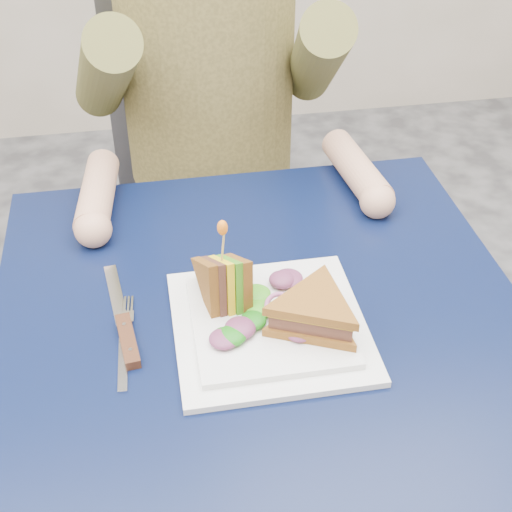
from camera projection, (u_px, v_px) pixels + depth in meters
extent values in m
cube|color=black|center=(262.00, 320.00, 1.01)|extent=(0.75, 0.75, 0.03)
cylinder|color=#595B5E|center=(77.00, 364.00, 1.44)|extent=(0.04, 0.04, 0.70)
cylinder|color=#595B5E|center=(381.00, 326.00, 1.53)|extent=(0.04, 0.04, 0.70)
cube|color=#47474C|center=(214.00, 224.00, 1.65)|extent=(0.42, 0.40, 0.04)
cube|color=#47474C|center=(200.00, 91.00, 1.64)|extent=(0.42, 0.03, 0.46)
cylinder|color=#47474C|center=(150.00, 357.00, 1.64)|extent=(0.02, 0.02, 0.43)
cylinder|color=#47474C|center=(302.00, 338.00, 1.69)|extent=(0.02, 0.02, 0.43)
cylinder|color=#47474C|center=(142.00, 266.00, 1.91)|extent=(0.02, 0.02, 0.43)
cylinder|color=#47474C|center=(274.00, 252.00, 1.96)|extent=(0.02, 0.02, 0.43)
cylinder|color=brown|center=(207.00, 54.00, 1.38)|extent=(0.34, 0.34, 0.52)
cylinder|color=brown|center=(105.00, 72.00, 1.27)|extent=(0.15, 0.39, 0.31)
cylinder|color=tan|center=(97.00, 193.00, 1.19)|extent=(0.08, 0.20, 0.06)
sphere|color=tan|center=(93.00, 229.00, 1.12)|extent=(0.06, 0.06, 0.06)
cylinder|color=brown|center=(317.00, 57.00, 1.33)|extent=(0.15, 0.39, 0.31)
cylinder|color=tan|center=(356.00, 169.00, 1.25)|extent=(0.08, 0.20, 0.06)
sphere|color=tan|center=(377.00, 201.00, 1.18)|extent=(0.06, 0.06, 0.06)
cube|color=white|center=(270.00, 326.00, 0.97)|extent=(0.26, 0.26, 0.01)
cube|color=white|center=(270.00, 321.00, 0.97)|extent=(0.21, 0.21, 0.01)
cube|color=silver|center=(123.00, 359.00, 0.93)|extent=(0.02, 0.12, 0.00)
cube|color=silver|center=(126.00, 317.00, 0.99)|extent=(0.02, 0.02, 0.00)
cube|color=silver|center=(121.00, 304.00, 1.01)|extent=(0.01, 0.03, 0.00)
cube|color=silver|center=(125.00, 304.00, 1.01)|extent=(0.01, 0.03, 0.00)
cube|color=silver|center=(129.00, 304.00, 1.01)|extent=(0.01, 0.03, 0.00)
cube|color=silver|center=(132.00, 304.00, 1.01)|extent=(0.01, 0.03, 0.00)
cube|color=silver|center=(116.00, 295.00, 1.03)|extent=(0.03, 0.14, 0.00)
cube|color=black|center=(128.00, 341.00, 0.95)|extent=(0.03, 0.10, 0.01)
cylinder|color=silver|center=(124.00, 324.00, 0.96)|extent=(0.01, 0.01, 0.00)
cylinder|color=silver|center=(130.00, 350.00, 0.93)|extent=(0.01, 0.01, 0.00)
cylinder|color=tan|center=(223.00, 245.00, 0.93)|extent=(0.01, 0.01, 0.06)
ellipsoid|color=orange|center=(222.00, 228.00, 0.91)|extent=(0.01, 0.01, 0.02)
torus|color=#9E4C7A|center=(280.00, 306.00, 0.96)|extent=(0.04, 0.04, 0.02)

